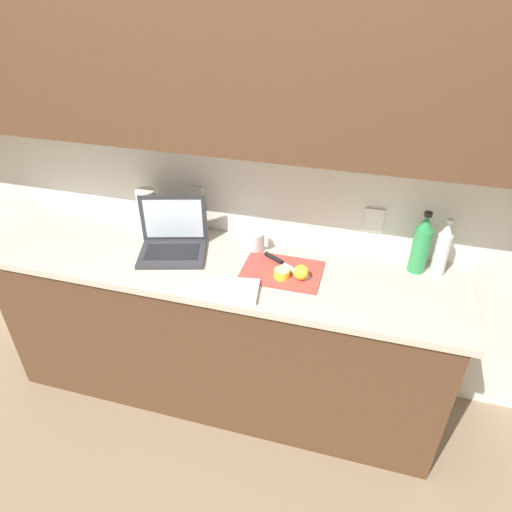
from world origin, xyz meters
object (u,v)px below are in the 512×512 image
(knife, at_px, (279,261))
(paper_towel_roll, at_px, (148,210))
(measuring_cup, at_px, (255,241))
(bottle_green_soda, at_px, (421,245))
(lemon_half_cut, at_px, (282,273))
(laptop, at_px, (173,239))
(bottle_oil_tall, at_px, (442,249))
(cutting_board, at_px, (282,271))
(lemon_whole_beside, at_px, (301,272))

(knife, distance_m, paper_towel_roll, 0.75)
(measuring_cup, xyz_separation_m, paper_towel_roll, (-0.59, 0.03, 0.07))
(bottle_green_soda, bearing_deg, lemon_half_cut, -158.42)
(measuring_cup, bearing_deg, laptop, -163.01)
(bottle_oil_tall, xyz_separation_m, paper_towel_roll, (-1.45, 0.01, -0.01))
(bottle_green_soda, distance_m, measuring_cup, 0.78)
(knife, bearing_deg, bottle_oil_tall, 40.28)
(knife, distance_m, lemon_half_cut, 0.11)
(cutting_board, height_order, knife, knife)
(knife, xyz_separation_m, lemon_half_cut, (0.04, -0.11, 0.01))
(knife, bearing_deg, measuring_cup, 176.44)
(knife, bearing_deg, laptop, -147.83)
(knife, relative_size, paper_towel_roll, 1.08)
(cutting_board, xyz_separation_m, bottle_oil_tall, (0.69, 0.19, 0.13))
(paper_towel_roll, bearing_deg, measuring_cup, -3.23)
(bottle_oil_tall, bearing_deg, bottle_green_soda, -180.00)
(cutting_board, distance_m, bottle_oil_tall, 0.72)
(lemon_whole_beside, bearing_deg, bottle_oil_tall, 20.63)
(laptop, bearing_deg, measuring_cup, 0.70)
(laptop, relative_size, paper_towel_roll, 1.64)
(laptop, height_order, measuring_cup, laptop)
(bottle_green_soda, bearing_deg, measuring_cup, -178.05)
(lemon_half_cut, bearing_deg, bottle_oil_tall, 18.88)
(cutting_board, relative_size, bottle_oil_tall, 1.29)
(cutting_board, xyz_separation_m, knife, (-0.03, 0.06, 0.01))
(lemon_whole_beside, height_order, paper_towel_roll, paper_towel_roll)
(knife, height_order, bottle_oil_tall, bottle_oil_tall)
(laptop, distance_m, bottle_oil_tall, 1.26)
(bottle_oil_tall, relative_size, measuring_cup, 2.39)
(laptop, xyz_separation_m, lemon_whole_beside, (0.65, -0.08, -0.02))
(laptop, distance_m, cutting_board, 0.56)
(bottle_oil_tall, relative_size, paper_towel_roll, 1.23)
(knife, height_order, lemon_half_cut, lemon_half_cut)
(lemon_whole_beside, distance_m, measuring_cup, 0.34)
(bottle_green_soda, height_order, paper_towel_roll, bottle_green_soda)
(lemon_whole_beside, bearing_deg, cutting_board, 159.28)
(lemon_whole_beside, xyz_separation_m, measuring_cup, (-0.27, 0.20, 0.00))
(cutting_board, relative_size, measuring_cup, 3.10)
(knife, distance_m, bottle_green_soda, 0.65)
(lemon_half_cut, xyz_separation_m, paper_towel_roll, (-0.77, 0.24, 0.09))
(lemon_half_cut, distance_m, measuring_cup, 0.28)
(knife, height_order, measuring_cup, measuring_cup)
(laptop, bearing_deg, paper_towel_roll, 127.57)
(bottle_green_soda, relative_size, bottle_oil_tall, 1.07)
(bottle_green_soda, distance_m, paper_towel_roll, 1.36)
(knife, height_order, bottle_green_soda, bottle_green_soda)
(cutting_board, distance_m, paper_towel_roll, 0.80)
(laptop, height_order, lemon_whole_beside, laptop)
(lemon_whole_beside, distance_m, bottle_green_soda, 0.56)
(cutting_board, bearing_deg, bottle_oil_tall, 15.20)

